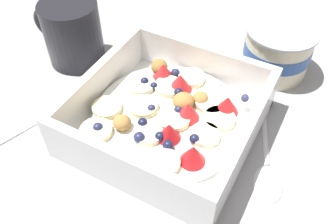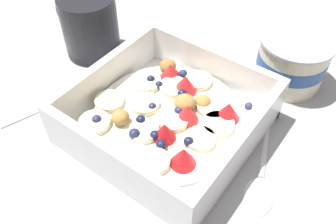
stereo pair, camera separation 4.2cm
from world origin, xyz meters
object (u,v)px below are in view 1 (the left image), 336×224
at_px(fruit_bowl, 169,117).
at_px(yogurt_cup, 277,50).
at_px(spoon, 267,162).
at_px(folded_napkin, 17,97).
at_px(coffee_mug, 72,33).

height_order(fruit_bowl, yogurt_cup, yogurt_cup).
bearing_deg(spoon, folded_napkin, -170.74).
distance_m(yogurt_cup, folded_napkin, 0.36).
bearing_deg(spoon, yogurt_cup, 105.05).
distance_m(fruit_bowl, coffee_mug, 0.20).
bearing_deg(folded_napkin, fruit_bowl, 13.40).
distance_m(fruit_bowl, yogurt_cup, 0.19).
distance_m(fruit_bowl, spoon, 0.12).
relative_size(coffee_mug, folded_napkin, 0.91).
xyz_separation_m(coffee_mug, folded_napkin, (-0.02, -0.11, -0.04)).
relative_size(fruit_bowl, coffee_mug, 1.84).
distance_m(spoon, yogurt_cup, 0.17).
xyz_separation_m(fruit_bowl, folded_napkin, (-0.20, -0.05, -0.02)).
relative_size(spoon, coffee_mug, 1.54).
bearing_deg(yogurt_cup, fruit_bowl, -115.17).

